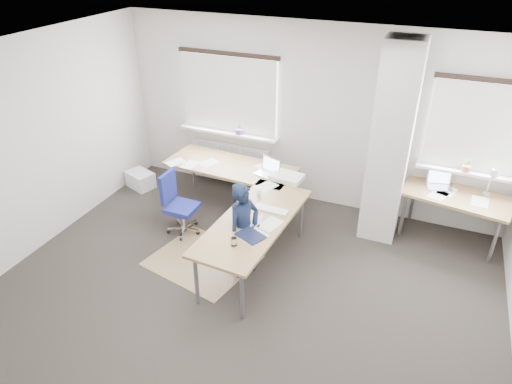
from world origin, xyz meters
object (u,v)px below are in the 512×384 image
at_px(desk_main, 244,192).
at_px(task_chair, 181,216).
at_px(person, 244,231).
at_px(desk_side, 457,198).

height_order(desk_main, task_chair, desk_main).
relative_size(desk_main, person, 2.14).
relative_size(desk_side, task_chair, 1.61).
height_order(task_chair, person, person).
height_order(desk_side, person, person).
xyz_separation_m(desk_main, desk_side, (2.73, 0.99, -0.01)).
distance_m(desk_main, desk_side, 2.91).
xyz_separation_m(desk_side, task_chair, (-3.61, -1.29, -0.43)).
xyz_separation_m(desk_side, person, (-2.40, -1.77, -0.04)).
height_order(desk_main, desk_side, desk_side).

